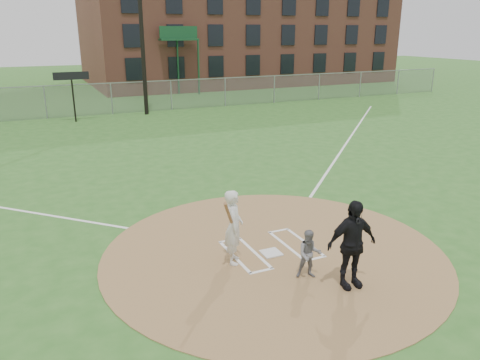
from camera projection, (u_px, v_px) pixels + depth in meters
name	position (u px, v px, depth m)	size (l,w,h in m)	color
ground	(274.00, 252.00, 11.57)	(140.00, 140.00, 0.00)	#2C6021
dirt_circle	(274.00, 252.00, 11.57)	(8.40, 8.40, 0.02)	#9A7649
home_plate	(271.00, 253.00, 11.47)	(0.46, 0.46, 0.03)	silver
foul_line_first	(347.00, 142.00, 22.93)	(0.10, 24.00, 0.01)	white
catcher	(309.00, 254.00, 10.22)	(0.54, 0.42, 1.11)	slate
umpire	(352.00, 244.00, 9.75)	(1.14, 0.47, 1.94)	black
batters_boxes	(271.00, 249.00, 11.69)	(2.08, 1.88, 0.01)	white
batter_at_plate	(234.00, 227.00, 10.79)	(0.84, 1.04, 1.78)	silver
outfield_fence	(112.00, 98.00, 30.30)	(56.08, 0.08, 2.03)	slate
brick_warehouse	(236.00, 7.00, 48.47)	(30.00, 17.17, 15.00)	#945040
light_pole	(140.00, 7.00, 28.51)	(1.20, 0.30, 12.22)	black
scoreboard_sign	(72.00, 81.00, 27.33)	(2.00, 0.10, 2.93)	black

